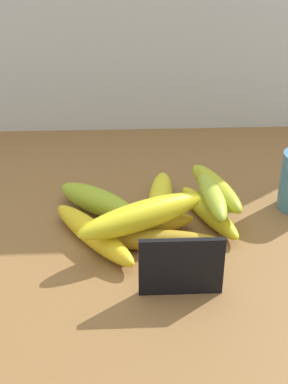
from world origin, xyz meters
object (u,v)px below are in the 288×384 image
object	(u,v)px
banana_0	(93,234)
banana_3	(208,212)
chalkboard_sign	(181,269)
banana_7	(212,192)
banana_6	(142,215)
banana_8	(216,189)
banana_4	(160,199)
banana_2	(98,201)
banana_5	(151,240)
banana_1	(147,226)

from	to	relation	value
banana_0	banana_3	size ratio (longest dim) A/B	1.16
chalkboard_sign	banana_7	distance (cm)	19.48
banana_3	banana_6	xyz separation A→B (cm)	(-10.92, -6.74, 3.73)
banana_0	banana_3	bearing A→B (deg)	18.00
chalkboard_sign	banana_8	bearing A→B (deg)	68.26
banana_3	banana_4	distance (cm)	8.46
banana_2	banana_7	size ratio (longest dim) A/B	0.96
banana_4	banana_8	distance (cm)	9.56
banana_5	banana_8	size ratio (longest dim) A/B	1.26
chalkboard_sign	banana_3	world-z (taller)	chalkboard_sign
banana_1	banana_4	bearing A→B (deg)	70.94
banana_0	banana_6	size ratio (longest dim) A/B	0.96
banana_6	banana_8	distance (cm)	14.70
banana_1	banana_6	distance (cm)	4.86
banana_2	banana_5	size ratio (longest dim) A/B	0.80
banana_2	banana_6	distance (cm)	12.51
banana_7	banana_8	xyz separation A→B (cm)	(0.88, 1.00, 0.04)
banana_0	banana_4	distance (cm)	14.69
banana_6	banana_0	bearing A→B (deg)	173.69
chalkboard_sign	banana_2	size ratio (longest dim) A/B	0.67
chalkboard_sign	banana_0	world-z (taller)	chalkboard_sign
banana_6	banana_7	bearing A→B (deg)	32.56
banana_5	banana_8	xyz separation A→B (cm)	(10.89, 9.07, 3.41)
banana_3	banana_8	world-z (taller)	banana_8
banana_4	banana_5	world-z (taller)	banana_4
banana_0	banana_6	world-z (taller)	banana_6
banana_0	banana_1	distance (cm)	8.42
banana_1	banana_5	xyz separation A→B (cm)	(0.50, -3.85, 0.00)
banana_1	banana_7	xyz separation A→B (cm)	(10.50, 4.22, 3.38)
banana_4	banana_6	bearing A→B (deg)	-107.94
banana_5	banana_7	xyz separation A→B (cm)	(10.01, 8.07, 3.37)
banana_4	banana_6	size ratio (longest dim) A/B	0.87
banana_0	banana_1	xyz separation A→B (cm)	(8.13, 2.19, -0.24)
banana_0	banana_5	bearing A→B (deg)	-10.92
banana_4	banana_8	bearing A→B (deg)	-16.26
banana_2	banana_6	world-z (taller)	banana_6
banana_1	banana_8	size ratio (longest dim) A/B	0.94
banana_1	banana_6	size ratio (longest dim) A/B	0.74
chalkboard_sign	banana_4	world-z (taller)	chalkboard_sign
banana_1	chalkboard_sign	bearing A→B (deg)	-75.13
banana_3	banana_5	bearing A→B (deg)	-141.74
banana_1	banana_5	size ratio (longest dim) A/B	0.74
banana_1	banana_8	bearing A→B (deg)	24.65
banana_4	banana_5	bearing A→B (deg)	-100.66
banana_3	banana_7	world-z (taller)	banana_7
banana_2	banana_5	bearing A→B (deg)	-52.84
banana_1	banana_2	bearing A→B (deg)	137.89
banana_2	banana_7	bearing A→B (deg)	-8.53
banana_7	banana_8	size ratio (longest dim) A/B	1.05
banana_5	banana_8	distance (cm)	14.58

